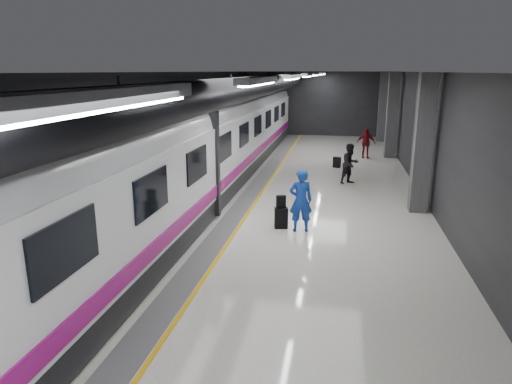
{
  "coord_description": "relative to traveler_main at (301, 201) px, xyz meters",
  "views": [
    {
      "loc": [
        1.93,
        -13.36,
        4.54
      ],
      "look_at": [
        -0.24,
        -1.75,
        1.4
      ],
      "focal_mm": 32.0,
      "sensor_mm": 36.0,
      "label": 1
    }
  ],
  "objects": [
    {
      "name": "suitcase_main",
      "position": [
        -0.58,
        0.16,
        -0.61
      ],
      "size": [
        0.43,
        0.33,
        0.62
      ],
      "primitive_type": "cube",
      "rotation": [
        0.0,
        0.0,
        0.24
      ],
      "color": "black",
      "rests_on": "ground"
    },
    {
      "name": "suitcase_far",
      "position": [
        0.92,
        9.41,
        -0.67
      ],
      "size": [
        0.4,
        0.32,
        0.51
      ],
      "primitive_type": "cube",
      "rotation": [
        0.0,
        0.0,
        -0.29
      ],
      "color": "black",
      "rests_on": "ground"
    },
    {
      "name": "train",
      "position": [
        -4.13,
        0.71,
        1.14
      ],
      "size": [
        3.05,
        38.0,
        4.05
      ],
      "color": "black",
      "rests_on": "ground"
    },
    {
      "name": "shoulder_bag",
      "position": [
        -0.6,
        0.2,
        -0.12
      ],
      "size": [
        0.31,
        0.23,
        0.37
      ],
      "primitive_type": "cube",
      "rotation": [
        0.0,
        0.0,
        0.32
      ],
      "color": "black",
      "rests_on": "suitcase_main"
    },
    {
      "name": "traveler_main",
      "position": [
        0.0,
        0.0,
        0.0
      ],
      "size": [
        0.76,
        0.59,
        1.85
      ],
      "primitive_type": "imported",
      "rotation": [
        0.0,
        0.0,
        3.38
      ],
      "color": "blue",
      "rests_on": "ground"
    },
    {
      "name": "ground",
      "position": [
        -0.88,
        0.71,
        -0.93
      ],
      "size": [
        40.0,
        40.0,
        0.0
      ],
      "primitive_type": "plane",
      "color": "white",
      "rests_on": "ground"
    },
    {
      "name": "platform_hall",
      "position": [
        -1.17,
        1.67,
        2.61
      ],
      "size": [
        10.02,
        40.02,
        4.51
      ],
      "color": "black",
      "rests_on": "ground"
    },
    {
      "name": "traveler_far_b",
      "position": [
        2.38,
        12.26,
        -0.11
      ],
      "size": [
        0.96,
        0.41,
        1.63
      ],
      "primitive_type": "imported",
      "rotation": [
        0.0,
        0.0,
        0.02
      ],
      "color": "maroon",
      "rests_on": "ground"
    },
    {
      "name": "traveler_far_a",
      "position": [
        1.48,
        6.2,
        -0.09
      ],
      "size": [
        1.03,
        1.0,
        1.67
      ],
      "primitive_type": "imported",
      "rotation": [
        0.0,
        0.0,
        0.69
      ],
      "color": "black",
      "rests_on": "ground"
    }
  ]
}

